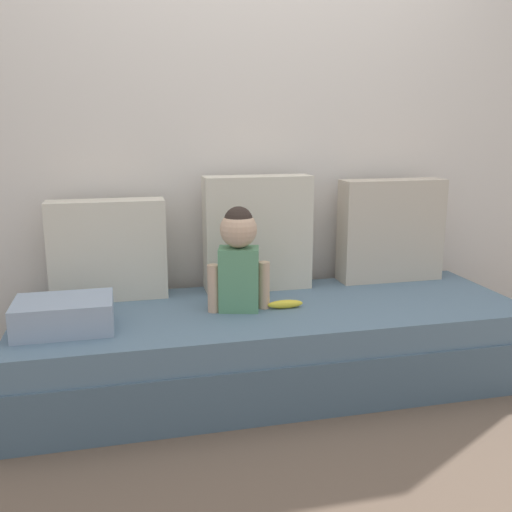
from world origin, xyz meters
The scene contains 9 objects.
ground_plane centered at (0.00, 0.00, 0.00)m, with size 12.00×12.00×0.00m, color brown.
back_wall centered at (0.00, 0.55, 1.19)m, with size 5.63×0.10×2.38m, color silver.
couch centered at (0.00, 0.00, 0.19)m, with size 2.43×0.84×0.38m.
throw_pillow_left centered at (-0.75, 0.32, 0.63)m, with size 0.56×0.16×0.49m, color beige.
throw_pillow_center centered at (0.00, 0.32, 0.68)m, with size 0.55×0.16×0.59m, color beige.
throw_pillow_right centered at (0.75, 0.32, 0.66)m, with size 0.57×0.16×0.56m, color #C1B29E.
toddler centered at (-0.17, -0.01, 0.64)m, with size 0.29×0.17×0.49m.
banana centered at (0.05, -0.04, 0.40)m, with size 0.17×0.04×0.04m, color yellow.
folded_blanket centered at (-0.94, -0.10, 0.45)m, with size 0.40×0.28×0.13m, color #8E9EB2.
Camera 1 is at (-0.68, -2.48, 1.22)m, focal length 39.69 mm.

